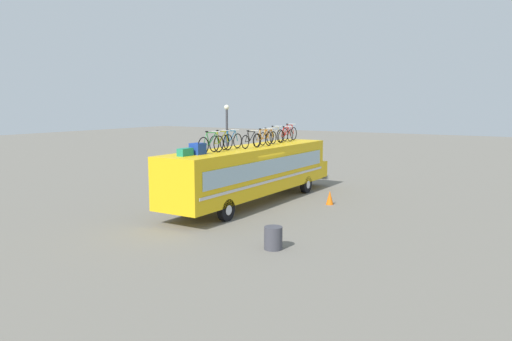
{
  "coord_description": "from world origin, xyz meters",
  "views": [
    {
      "loc": [
        -20.01,
        -12.61,
        4.88
      ],
      "look_at": [
        0.42,
        0.0,
        1.58
      ],
      "focal_mm": 34.45,
      "sensor_mm": 36.0,
      "label": 1
    }
  ],
  "objects_px": {
    "rooftop_bicycle_5": "(263,139)",
    "rooftop_bicycle_9": "(289,134)",
    "rooftop_bicycle_8": "(286,135)",
    "trash_bin": "(273,238)",
    "rooftop_bicycle_4": "(251,140)",
    "traffic_cone": "(330,198)",
    "bus": "(253,170)",
    "rooftop_bicycle_6": "(268,137)",
    "rooftop_bicycle_2": "(221,142)",
    "rooftop_bicycle_7": "(275,136)",
    "rooftop_bicycle_3": "(231,141)",
    "luggage_bag_1": "(185,152)",
    "rooftop_bicycle_1": "(211,144)",
    "street_lamp": "(227,137)",
    "luggage_bag_2": "(198,149)"
  },
  "relations": [
    {
      "from": "rooftop_bicycle_5",
      "to": "rooftop_bicycle_9",
      "type": "bearing_deg",
      "value": 9.55
    },
    {
      "from": "rooftop_bicycle_8",
      "to": "trash_bin",
      "type": "bearing_deg",
      "value": -153.89
    },
    {
      "from": "rooftop_bicycle_4",
      "to": "traffic_cone",
      "type": "distance_m",
      "value": 4.74
    },
    {
      "from": "bus",
      "to": "rooftop_bicycle_6",
      "type": "distance_m",
      "value": 2.05
    },
    {
      "from": "rooftop_bicycle_2",
      "to": "rooftop_bicycle_9",
      "type": "distance_m",
      "value": 6.94
    },
    {
      "from": "bus",
      "to": "rooftop_bicycle_2",
      "type": "xyz_separation_m",
      "value": [
        -2.59,
        0.07,
        1.53
      ]
    },
    {
      "from": "rooftop_bicycle_7",
      "to": "rooftop_bicycle_8",
      "type": "distance_m",
      "value": 0.99
    },
    {
      "from": "rooftop_bicycle_7",
      "to": "trash_bin",
      "type": "height_order",
      "value": "rooftop_bicycle_7"
    },
    {
      "from": "rooftop_bicycle_2",
      "to": "rooftop_bicycle_5",
      "type": "xyz_separation_m",
      "value": [
        2.92,
        -0.42,
        -0.02
      ]
    },
    {
      "from": "rooftop_bicycle_3",
      "to": "rooftop_bicycle_9",
      "type": "bearing_deg",
      "value": 1.02
    },
    {
      "from": "bus",
      "to": "traffic_cone",
      "type": "height_order",
      "value": "bus"
    },
    {
      "from": "luggage_bag_1",
      "to": "traffic_cone",
      "type": "bearing_deg",
      "value": -28.21
    },
    {
      "from": "luggage_bag_1",
      "to": "traffic_cone",
      "type": "xyz_separation_m",
      "value": [
        6.55,
        -3.51,
        -2.59
      ]
    },
    {
      "from": "rooftop_bicycle_1",
      "to": "rooftop_bicycle_3",
      "type": "height_order",
      "value": "rooftop_bicycle_1"
    },
    {
      "from": "luggage_bag_1",
      "to": "traffic_cone",
      "type": "distance_m",
      "value": 7.87
    },
    {
      "from": "rooftop_bicycle_5",
      "to": "rooftop_bicycle_3",
      "type": "bearing_deg",
      "value": 163.49
    },
    {
      "from": "rooftop_bicycle_8",
      "to": "trash_bin",
      "type": "relative_size",
      "value": 2.16
    },
    {
      "from": "rooftop_bicycle_5",
      "to": "rooftop_bicycle_9",
      "type": "xyz_separation_m",
      "value": [
        4.01,
        0.68,
        0.03
      ]
    },
    {
      "from": "rooftop_bicycle_6",
      "to": "rooftop_bicycle_8",
      "type": "xyz_separation_m",
      "value": [
        2.01,
        0.05,
        -0.0
      ]
    },
    {
      "from": "rooftop_bicycle_5",
      "to": "traffic_cone",
      "type": "relative_size",
      "value": 2.61
    },
    {
      "from": "rooftop_bicycle_8",
      "to": "rooftop_bicycle_3",
      "type": "bearing_deg",
      "value": 177.98
    },
    {
      "from": "rooftop_bicycle_3",
      "to": "rooftop_bicycle_6",
      "type": "distance_m",
      "value": 2.99
    },
    {
      "from": "rooftop_bicycle_2",
      "to": "rooftop_bicycle_9",
      "type": "bearing_deg",
      "value": 2.15
    },
    {
      "from": "luggage_bag_1",
      "to": "rooftop_bicycle_5",
      "type": "relative_size",
      "value": 0.38
    },
    {
      "from": "rooftop_bicycle_9",
      "to": "street_lamp",
      "type": "distance_m",
      "value": 4.31
    },
    {
      "from": "traffic_cone",
      "to": "street_lamp",
      "type": "relative_size",
      "value": 0.14
    },
    {
      "from": "street_lamp",
      "to": "rooftop_bicycle_5",
      "type": "bearing_deg",
      "value": -128.91
    },
    {
      "from": "luggage_bag_1",
      "to": "rooftop_bicycle_5",
      "type": "height_order",
      "value": "rooftop_bicycle_5"
    },
    {
      "from": "street_lamp",
      "to": "rooftop_bicycle_8",
      "type": "bearing_deg",
      "value": -101.62
    },
    {
      "from": "rooftop_bicycle_2",
      "to": "traffic_cone",
      "type": "xyz_separation_m",
      "value": [
        4.15,
        -3.45,
        -2.83
      ]
    },
    {
      "from": "rooftop_bicycle_3",
      "to": "rooftop_bicycle_7",
      "type": "bearing_deg",
      "value": -0.98
    },
    {
      "from": "rooftop_bicycle_8",
      "to": "street_lamp",
      "type": "height_order",
      "value": "street_lamp"
    },
    {
      "from": "rooftop_bicycle_4",
      "to": "luggage_bag_2",
      "type": "bearing_deg",
      "value": 174.6
    },
    {
      "from": "bus",
      "to": "rooftop_bicycle_5",
      "type": "bearing_deg",
      "value": -46.75
    },
    {
      "from": "rooftop_bicycle_7",
      "to": "rooftop_bicycle_9",
      "type": "xyz_separation_m",
      "value": [
        1.93,
        0.17,
        0.01
      ]
    },
    {
      "from": "rooftop_bicycle_2",
      "to": "rooftop_bicycle_6",
      "type": "distance_m",
      "value": 3.97
    },
    {
      "from": "rooftop_bicycle_1",
      "to": "trash_bin",
      "type": "xyz_separation_m",
      "value": [
        -2.68,
        -4.57,
        -2.78
      ]
    },
    {
      "from": "rooftop_bicycle_9",
      "to": "rooftop_bicycle_3",
      "type": "bearing_deg",
      "value": -178.98
    },
    {
      "from": "trash_bin",
      "to": "street_lamp",
      "type": "xyz_separation_m",
      "value": [
        10.61,
        9.32,
        2.46
      ]
    },
    {
      "from": "trash_bin",
      "to": "rooftop_bicycle_2",
      "type": "bearing_deg",
      "value": 52.31
    },
    {
      "from": "rooftop_bicycle_1",
      "to": "street_lamp",
      "type": "distance_m",
      "value": 9.24
    },
    {
      "from": "trash_bin",
      "to": "traffic_cone",
      "type": "relative_size",
      "value": 1.14
    },
    {
      "from": "bus",
      "to": "rooftop_bicycle_2",
      "type": "relative_size",
      "value": 7.24
    },
    {
      "from": "rooftop_bicycle_3",
      "to": "bus",
      "type": "bearing_deg",
      "value": -7.85
    },
    {
      "from": "luggage_bag_2",
      "to": "rooftop_bicycle_4",
      "type": "relative_size",
      "value": 0.35
    },
    {
      "from": "traffic_cone",
      "to": "luggage_bag_1",
      "type": "bearing_deg",
      "value": 151.79
    },
    {
      "from": "rooftop_bicycle_7",
      "to": "rooftop_bicycle_9",
      "type": "relative_size",
      "value": 1.0
    },
    {
      "from": "rooftop_bicycle_8",
      "to": "rooftop_bicycle_9",
      "type": "xyz_separation_m",
      "value": [
        0.94,
        0.28,
        0.04
      ]
    },
    {
      "from": "rooftop_bicycle_4",
      "to": "rooftop_bicycle_8",
      "type": "bearing_deg",
      "value": 4.42
    },
    {
      "from": "rooftop_bicycle_5",
      "to": "luggage_bag_1",
      "type": "bearing_deg",
      "value": 174.88
    }
  ]
}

